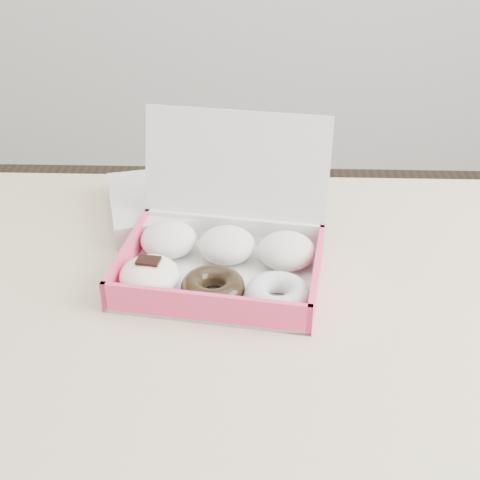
{
  "coord_description": "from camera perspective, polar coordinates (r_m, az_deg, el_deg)",
  "views": [
    {
      "loc": [
        -0.04,
        -0.72,
        1.31
      ],
      "look_at": [
        -0.07,
        0.07,
        0.81
      ],
      "focal_mm": 50.0,
      "sensor_mm": 36.0,
      "label": 1
    }
  ],
  "objects": [
    {
      "name": "donut_box",
      "position": [
        0.96,
        -1.69,
        -1.23
      ],
      "size": [
        0.31,
        0.29,
        0.2
      ],
      "rotation": [
        0.0,
        0.0,
        -0.15
      ],
      "color": "silver",
      "rests_on": "table"
    },
    {
      "name": "newspapers",
      "position": [
        1.12,
        -4.66,
        3.25
      ],
      "size": [
        0.29,
        0.25,
        0.04
      ],
      "primitive_type": "cube",
      "rotation": [
        0.0,
        0.0,
        0.26
      ],
      "color": "silver",
      "rests_on": "table"
    },
    {
      "name": "table",
      "position": [
        0.96,
        3.83,
        -9.57
      ],
      "size": [
        1.2,
        0.8,
        0.75
      ],
      "color": "#CAB085",
      "rests_on": "ground"
    }
  ]
}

